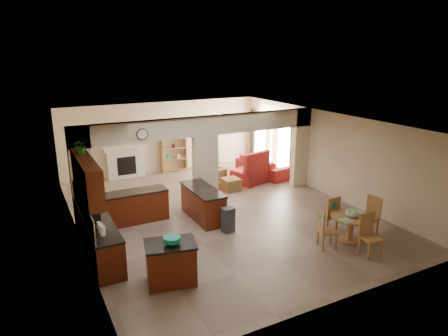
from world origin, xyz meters
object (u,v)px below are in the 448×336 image
armchair (214,176)px  dining_table (351,224)px  sofa (263,166)px  kitchen_island (171,263)px

armchair → dining_table: bearing=81.2°
dining_table → sofa: bearing=78.7°
kitchen_island → dining_table: size_ratio=1.15×
sofa → armchair: sofa is taller
kitchen_island → armchair: size_ratio=1.70×
kitchen_island → armchair: (3.63, 5.39, -0.14)m
sofa → dining_table: bearing=160.3°
armchair → kitchen_island: bearing=36.6°
dining_table → armchair: dining_table is taller
kitchen_island → armchair: kitchen_island is taller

